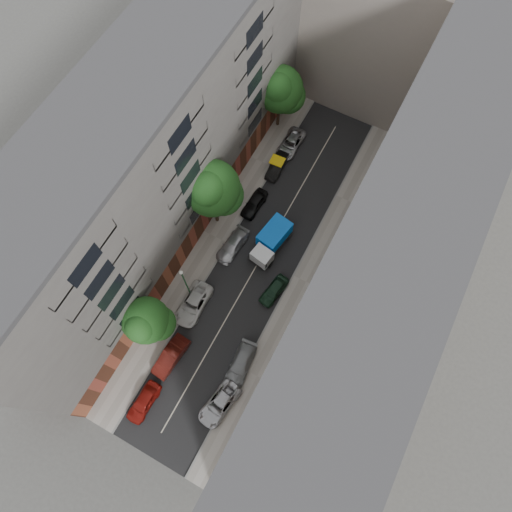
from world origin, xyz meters
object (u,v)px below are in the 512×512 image
Objects in this scene: car_left_0 at (144,402)px; car_left_1 at (171,356)px; car_right_0 at (219,404)px; tree_far at (280,91)px; car_left_3 at (232,245)px; lamp_post at (185,282)px; car_right_2 at (274,290)px; tree_mid at (212,190)px; tree_near at (147,322)px; car_left_2 at (193,304)px; car_right_1 at (241,364)px; tarp_truck at (271,241)px; car_left_4 at (254,204)px; pedestrian at (352,211)px; car_left_6 at (291,143)px; car_left_5 at (277,166)px.

car_left_1 is at bearing 91.60° from car_left_0.
tree_far reaches higher than car_right_0.
car_left_3 is 7.81m from lamp_post.
tree_mid is at bearing 164.30° from car_right_2.
tree_mid is (-0.90, 13.86, 1.97)m from tree_near.
car_right_1 is at bearing -24.86° from car_left_2.
car_right_1 is (3.31, -12.71, -0.73)m from tarp_truck.
car_left_4 is at bearing 118.32° from car_right_0.
car_left_0 is 0.90× the size of car_left_1.
tree_mid is (-2.70, 9.60, 6.15)m from car_left_2.
car_left_2 is at bearing 80.24° from pedestrian.
car_left_3 reaches higher than car_left_6.
car_left_2 is 19.96m from pedestrian.
car_left_3 is 0.98× the size of car_left_6.
car_left_5 is at bearing 125.51° from car_right_2.
car_right_0 is 12.00m from lamp_post.
car_right_0 is at bearing 28.23° from car_left_0.
car_left_1 is 5.05m from tree_near.
car_left_6 is 2.56× the size of pedestrian.
car_left_1 is at bearing 88.39° from pedestrian.
tree_far reaches higher than car_left_1.
car_right_0 is (6.40, -1.60, -0.09)m from car_left_1.
tarp_truck reaches higher than car_right_2.
tree_mid is 5.52× the size of pedestrian.
pedestrian is (10.00, 4.07, 0.37)m from car_left_4.
car_left_4 is at bearing 87.76° from car_left_2.
tree_far is (-3.50, 34.81, 5.24)m from car_left_0.
tree_far is at bearing 125.48° from car_right_2.
tarp_truck is 9.91m from car_left_5.
car_right_0 is 0.48× the size of tree_mid.
tree_near is at bearing -122.01° from car_right_2.
tree_mid reaches higher than tarp_truck.
car_left_4 is (-3.89, 3.49, -0.72)m from tarp_truck.
tree_far reaches higher than car_right_1.
car_left_4 is at bearing -90.00° from car_left_6.
tarp_truck is at bearing 65.94° from car_left_2.
car_left_1 reaches higher than car_right_1.
tarp_truck is 1.23× the size of car_right_0.
car_right_0 is at bearing -69.07° from tarp_truck.
car_left_1 reaches higher than car_right_2.
tree_mid is 1.14× the size of tree_far.
pedestrian is (9.20, 27.69, 0.35)m from car_left_0.
car_right_0 is 20.46m from tree_mid.
lamp_post is (0.92, 5.10, -0.49)m from tree_near.
car_right_2 is at bearing 66.61° from car_left_1.
car_left_2 reaches higher than car_left_4.
car_left_0 is 21.23m from tree_mid.
tree_mid is at bearing 107.83° from car_left_1.
tarp_truck reaches higher than car_right_0.
pedestrian reaches higher than car_left_3.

